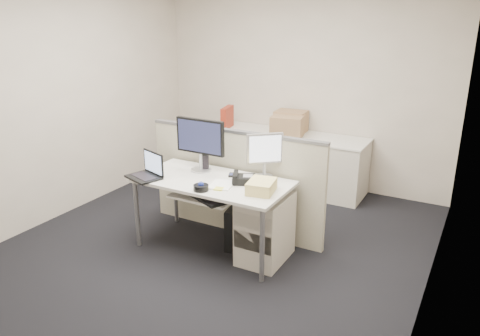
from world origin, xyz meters
The scene contains 27 objects.
floor centered at (0.00, 0.00, -0.01)m, with size 4.00×4.50×0.01m, color black.
wall_back centered at (0.00, 2.25, 1.35)m, with size 4.00×0.02×2.70m, color #B3A797.
wall_left centered at (-2.00, 0.00, 1.35)m, with size 0.02×4.50×2.70m, color #B3A797.
wall_right centered at (2.00, 0.00, 1.35)m, with size 0.02×4.50×2.70m, color #B3A797.
desk centered at (0.00, 0.00, 0.66)m, with size 1.50×0.75×0.73m.
keyboard_tray centered at (0.00, -0.18, 0.62)m, with size 0.62×0.32×0.02m, color silver.
drawer_pedestal centered at (0.55, 0.05, 0.33)m, with size 0.40×0.55×0.65m, color beige.
cubicle_partition centered at (0.00, 0.45, 0.55)m, with size 2.00×0.06×1.10m, color #BCB897.
back_counter centered at (0.00, 1.93, 0.36)m, with size 2.00×0.60×0.72m, color beige.
monitor_main centered at (-0.25, 0.18, 1.00)m, with size 0.54×0.21×0.54m, color black.
monitor_small centered at (0.40, 0.32, 0.95)m, with size 0.36×0.18×0.44m, color #B7B7BC.
laptop centered at (-0.62, -0.28, 0.85)m, with size 0.33×0.25×0.25m, color black.
trackball centered at (0.05, -0.28, 0.76)m, with size 0.14×0.14×0.05m, color black.
desk_phone centered at (0.30, 0.08, 0.76)m, with size 0.22×0.18×0.07m, color black.
paper_stack centered at (0.15, -0.08, 0.74)m, with size 0.20×0.26×0.01m, color white.
sticky_pad centered at (0.18, -0.18, 0.74)m, with size 0.08×0.08×0.01m, color #E4E448.
travel_mug centered at (-0.23, 0.22, 0.81)m, with size 0.08×0.08×0.16m, color black.
banana centered at (0.28, 0.10, 0.75)m, with size 0.18×0.04×0.04m, color gold.
cellphone centered at (0.10, 0.20, 0.74)m, with size 0.06×0.11×0.02m, color black.
manila_folders centered at (0.55, -0.05, 0.78)m, with size 0.23×0.29×0.11m, color #E7D181.
keyboard centered at (0.05, -0.22, 0.64)m, with size 0.48×0.17×0.03m, color black.
pc_tower_desk centered at (0.20, 0.20, 0.22)m, with size 0.19×0.46×0.43m, color black.
pc_tower_spare_dark centered at (-1.05, 1.97, 0.22)m, with size 0.19×0.48×0.45m, color black.
pc_tower_spare_silver centered at (-1.30, 1.66, 0.23)m, with size 0.20×0.50×0.47m, color #B7B7BC.
cardboard_box_left centered at (-0.05, 2.05, 0.87)m, with size 0.40×0.30×0.30m, color #956E4F.
cardboard_box_right centered at (0.00, 1.81, 0.86)m, with size 0.40×0.31×0.29m, color #956E4F.
red_binder centered at (-0.90, 1.83, 0.88)m, with size 0.08×0.33×0.31m, color maroon.
Camera 1 is at (2.27, -3.59, 2.31)m, focal length 35.00 mm.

